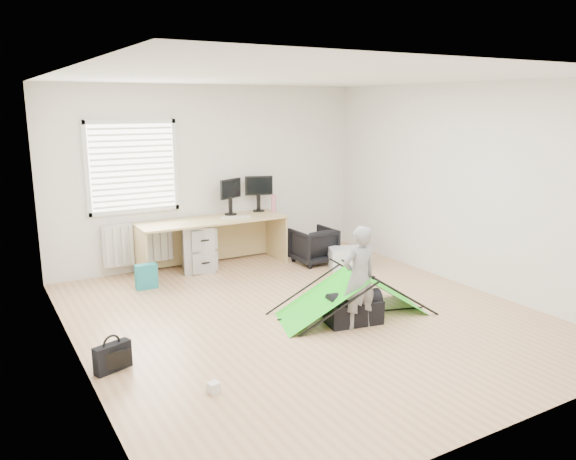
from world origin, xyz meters
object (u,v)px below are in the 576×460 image
person (359,278)px  storage_crate (348,258)px  desk (213,244)px  monitor_right (258,198)px  office_chair (313,246)px  duffel_bag (354,312)px  kite (352,292)px  laptop_bag (113,357)px  monitor_left (230,202)px  thermos (274,203)px  filing_cabinet (197,247)px

person → storage_crate: person is taller
person → storage_crate: 2.35m
desk → monitor_right: (0.89, 0.21, 0.58)m
office_chair → person: 2.63m
monitor_right → duffel_bag: 3.16m
monitor_right → person: size_ratio=0.38×
kite → person: bearing=-99.5°
monitor_right → office_chair: size_ratio=0.71×
office_chair → person: size_ratio=0.53×
person → laptop_bag: size_ratio=3.27×
office_chair → laptop_bag: (-3.56, -2.11, -0.14)m
laptop_bag → monitor_left: bearing=29.6°
office_chair → storage_crate: size_ratio=1.12×
monitor_left → laptop_bag: 3.83m
monitor_left → thermos: monitor_left is taller
thermos → office_chair: (0.40, -0.55, -0.62)m
thermos → laptop_bag: 4.21m
desk → duffel_bag: bearing=-79.2°
monitor_left → person: (0.11, -3.11, -0.38)m
thermos → person: size_ratio=0.24×
monitor_right → desk: bearing=-149.3°
desk → duffel_bag: (0.52, -2.82, -0.24)m
thermos → monitor_right: bearing=135.1°
desk → storage_crate: (1.76, -1.01, -0.22)m
monitor_right → thermos: monitor_right is taller
monitor_left → laptop_bag: (-2.49, -2.80, -0.82)m
storage_crate → laptop_bag: size_ratio=1.54×
kite → filing_cabinet: bearing=125.8°
desk → laptop_bag: (-2.10, -2.63, -0.24)m
filing_cabinet → monitor_left: size_ratio=1.62×
kite → storage_crate: kite is taller
person → desk: bearing=-79.7°
office_chair → desk: bearing=-21.2°
thermos → person: (-0.57, -2.97, -0.32)m
monitor_left → duffel_bag: (0.14, -2.99, -0.82)m
laptop_bag → thermos: bearing=21.3°
storage_crate → office_chair: bearing=121.4°
desk → laptop_bag: desk is taller
monitor_left → monitor_right: 0.50m
duffel_bag → filing_cabinet: bearing=115.2°
desk → kite: size_ratio=1.23×
person → thermos: bearing=-100.1°
monitor_left → person: monitor_left is taller
monitor_left → kite: monitor_left is taller
desk → kite: (0.66, -2.60, -0.10)m
person → storage_crate: size_ratio=2.12×
desk → person: (0.49, -2.94, 0.20)m
thermos → laptop_bag: bearing=-140.0°
filing_cabinet → monitor_right: bearing=23.0°
kite → storage_crate: size_ratio=3.30×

